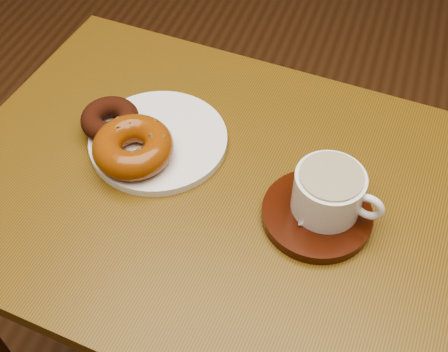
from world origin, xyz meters
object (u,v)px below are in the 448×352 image
(coffee_cup, at_px, (329,192))
(donut_plate, at_px, (158,140))
(cafe_table, at_px, (213,226))
(saucer, at_px, (317,214))

(coffee_cup, bearing_deg, donut_plate, 179.94)
(cafe_table, relative_size, coffee_cup, 6.52)
(cafe_table, xyz_separation_m, donut_plate, (-0.11, 0.05, 0.13))
(donut_plate, relative_size, saucer, 1.40)
(saucer, relative_size, coffee_cup, 1.22)
(donut_plate, relative_size, coffee_cup, 1.71)
(cafe_table, distance_m, donut_plate, 0.18)
(cafe_table, height_order, coffee_cup, coffee_cup)
(saucer, distance_m, coffee_cup, 0.05)
(donut_plate, bearing_deg, coffee_cup, -10.45)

